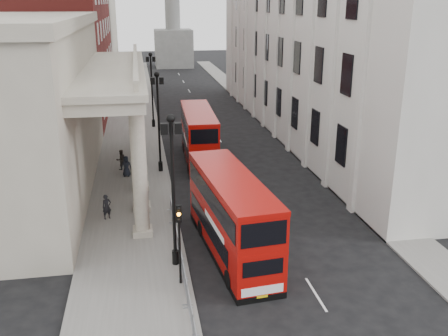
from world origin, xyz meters
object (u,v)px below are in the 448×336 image
Objects in this scene: traffic_light at (179,230)px; pedestrian_c at (126,166)px; bus_near at (231,214)px; lamp_post_south at (173,181)px; bus_far at (199,135)px; lamp_post_mid at (158,115)px; lamp_post_north at (152,85)px; pedestrian_b at (121,160)px; pedestrian_a at (107,207)px.

pedestrian_c is (-2.92, 17.15, -2.13)m from traffic_light.
pedestrian_c is (-6.10, 14.09, -1.43)m from bus_near.
bus_far is (3.62, 18.87, -2.53)m from lamp_post_south.
lamp_post_north is (0.00, 16.00, 0.00)m from lamp_post_mid.
pedestrian_b is (-6.90, -1.94, -1.39)m from bus_far.
lamp_post_north is 31.23m from bus_near.
traffic_light is 2.58× the size of pedestrian_a.
bus_far is at bearing -74.57° from lamp_post_north.
pedestrian_a is (-7.24, 5.70, -1.45)m from bus_near.
pedestrian_c is at bearing -162.90° from lamp_post_mid.
lamp_post_south is 32.00m from lamp_post_north.
pedestrian_b is (-3.28, 16.93, -3.92)m from lamp_post_south.
bus_near is at bearing 43.91° from traffic_light.
lamp_post_north is at bearing 90.26° from bus_near.
pedestrian_c is at bearing -99.48° from lamp_post_north.
bus_far is 7.58m from pedestrian_c.
pedestrian_a is (-7.58, -12.12, -1.43)m from bus_far.
traffic_light is at bearing 71.63° from pedestrian_b.
lamp_post_south is at bearing 92.84° from traffic_light.
traffic_light is (0.10, -2.02, -1.80)m from lamp_post_south.
lamp_post_north is 13.85m from bus_far.
pedestrian_a is (-3.96, -25.26, -3.96)m from lamp_post_north.
pedestrian_c is (-2.82, 15.13, -3.94)m from lamp_post_south.
bus_near is 17.24m from pedestrian_b.
lamp_post_mid is 18.11m from traffic_light.
pedestrian_a is 0.96× the size of pedestrian_b.
pedestrian_b reaches higher than pedestrian_c.
pedestrian_b is at bearing 111.93° from pedestrian_c.
bus_far is 6.11× the size of pedestrian_b.
lamp_post_south is at bearing -83.31° from pedestrian_a.
bus_near is (3.28, -30.96, -2.51)m from lamp_post_north.
pedestrian_b is at bearing 106.65° from bus_near.
lamp_post_north is at bearing 88.08° from pedestrian_c.
pedestrian_b is (-3.28, -15.07, -3.92)m from lamp_post_north.
bus_near reaches higher than pedestrian_a.
traffic_light is (0.10, -34.02, -1.80)m from lamp_post_north.
lamp_post_south reaches higher than pedestrian_b.
bus_far is (3.62, 2.87, -2.53)m from lamp_post_mid.
bus_near is 6.51× the size of pedestrian_a.
bus_near is 17.83m from bus_far.
pedestrian_b is at bearing 62.45° from pedestrian_a.
bus_near is (3.28, -14.96, -2.51)m from lamp_post_mid.
lamp_post_mid is at bearing 90.32° from traffic_light.
pedestrian_b is (-3.38, 18.94, -2.12)m from traffic_light.
bus_near is 6.36× the size of pedestrian_c.
lamp_post_south is 0.77× the size of bus_near.
lamp_post_mid is 15.52m from bus_near.
pedestrian_c is (1.14, 8.39, 0.02)m from pedestrian_a.
lamp_post_mid reaches higher than pedestrian_c.
bus_near is (3.18, 3.06, -0.71)m from traffic_light.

